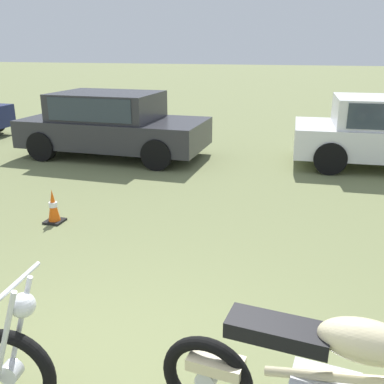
% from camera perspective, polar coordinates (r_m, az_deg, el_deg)
% --- Properties ---
extents(car_charcoal, '(4.12, 2.01, 1.43)m').
position_cam_1_polar(car_charcoal, '(10.11, -10.47, 9.11)').
color(car_charcoal, '#2D2D33').
rests_on(car_charcoal, ground).
extents(traffic_cone, '(0.25, 0.25, 0.49)m').
position_cam_1_polar(traffic_cone, '(6.50, -17.68, -1.95)').
color(traffic_cone, '#EA590F').
rests_on(traffic_cone, ground).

